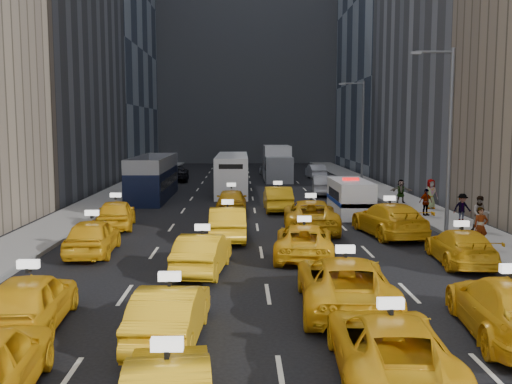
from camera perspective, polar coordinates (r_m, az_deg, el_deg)
ground at (r=16.40m, az=1.52°, el=-12.16°), size 160.00×160.00×0.00m
sidewalk_west at (r=41.97m, az=-14.79°, el=-0.75°), size 3.00×90.00×0.15m
sidewalk_east at (r=42.38m, az=14.04°, el=-0.66°), size 3.00×90.00×0.15m
curb_west at (r=41.66m, az=-12.85°, el=-0.73°), size 0.15×90.00×0.18m
curb_east at (r=42.02m, az=12.13°, el=-0.65°), size 0.15×90.00×0.18m
building_backdrop at (r=88.74m, az=-0.96°, el=16.13°), size 30.00×12.00×40.00m
streetlight_near at (r=29.27m, az=18.61°, el=5.56°), size 2.15×0.22×9.00m
streetlight_far at (r=48.55m, az=10.48°, el=6.06°), size 2.15×0.22×9.00m
taxi_2 at (r=12.70m, az=13.19°, el=-14.71°), size 2.62×5.13×1.39m
taxi_4 at (r=16.25m, az=-21.67°, el=-10.04°), size 2.04×4.50×1.50m
taxi_5 at (r=14.48m, az=-8.58°, el=-11.87°), size 1.74×4.35×1.41m
taxi_6 at (r=16.88m, az=8.85°, el=-8.95°), size 2.88×5.69×1.54m
taxi_7 at (r=15.81m, az=24.01°, el=-10.51°), size 2.81×5.58×1.55m
taxi_8 at (r=24.46m, az=-16.02°, el=-4.29°), size 2.05×4.57×1.52m
taxi_9 at (r=20.79m, az=-5.36°, el=-6.08°), size 2.03×4.52×1.44m
taxi_10 at (r=23.08m, az=4.82°, el=-4.90°), size 2.80×5.13×1.36m
taxi_11 at (r=23.35m, az=19.78°, el=-5.16°), size 2.27×4.79×1.35m
taxi_12 at (r=30.38m, az=-13.81°, el=-2.14°), size 2.33×4.67×1.53m
taxi_13 at (r=26.68m, az=-2.85°, el=-3.12°), size 1.74×4.75×1.55m
taxi_14 at (r=28.97m, az=5.48°, el=-2.34°), size 2.98×5.86×1.59m
taxi_15 at (r=28.25m, az=13.17°, el=-2.67°), size 3.01×5.84×1.62m
taxi_16 at (r=34.59m, az=-2.47°, el=-0.90°), size 1.86×4.55×1.54m
taxi_17 at (r=35.76m, az=2.19°, el=-0.65°), size 1.70×4.69×1.54m
nypd_van at (r=34.36m, az=9.41°, el=-0.62°), size 2.03×5.23×2.24m
double_decker at (r=42.39m, az=-10.23°, el=1.40°), size 3.74×10.76×3.07m
city_bus at (r=45.80m, az=-2.40°, el=1.84°), size 3.70×11.81×3.00m
box_truck at (r=55.68m, az=2.15°, el=2.86°), size 2.55×7.39×3.38m
misc_car_0 at (r=44.29m, az=6.77°, el=0.70°), size 2.04×4.79×1.54m
misc_car_1 at (r=55.74m, az=-8.09°, el=1.87°), size 2.85×5.61×1.52m
misc_car_2 at (r=61.23m, az=1.38°, el=2.30°), size 2.18×4.91×1.40m
misc_car_3 at (r=60.64m, az=-2.72°, el=2.30°), size 1.99×4.47×1.50m
misc_car_4 at (r=58.30m, az=5.99°, el=2.07°), size 1.76×4.47×1.45m
pedestrian_0 at (r=26.26m, az=21.55°, el=-3.25°), size 0.62×0.42×1.69m
pedestrian_1 at (r=30.01m, az=21.53°, el=-2.03°), size 0.94×0.69×1.73m
pedestrian_2 at (r=32.49m, az=19.93°, el=-1.50°), size 1.03×0.51×1.55m
pedestrian_3 at (r=34.27m, az=16.61°, el=-0.97°), size 1.00×0.74×1.55m
pedestrian_4 at (r=37.23m, az=17.06°, el=-0.17°), size 0.97×0.62×1.86m
pedestrian_5 at (r=39.61m, az=14.29°, el=0.09°), size 1.48×0.51×1.57m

